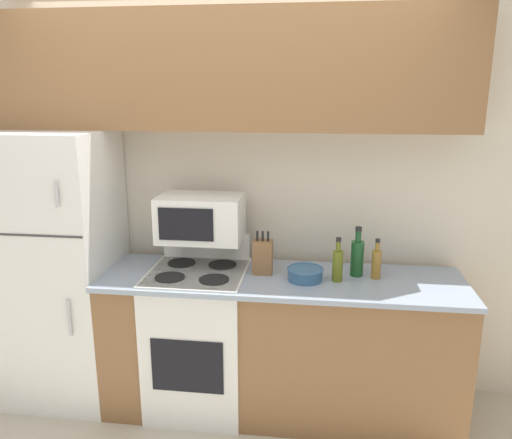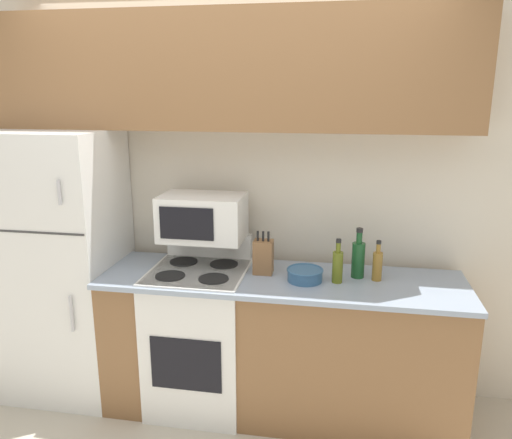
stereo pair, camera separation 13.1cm
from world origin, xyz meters
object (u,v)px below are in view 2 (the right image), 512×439
at_px(stove, 200,335).
at_px(bottle_vinegar, 377,265).
at_px(microwave, 203,217).
at_px(refrigerator, 63,265).
at_px(knife_block, 263,257).
at_px(bottle_olive_oil, 338,265).
at_px(bowl, 305,274).
at_px(bottle_wine_green, 358,258).

relative_size(stove, bottle_vinegar, 4.44).
xyz_separation_m(stove, microwave, (0.00, 0.12, 0.74)).
relative_size(refrigerator, stove, 1.63).
relative_size(knife_block, bottle_olive_oil, 1.02).
xyz_separation_m(bottle_olive_oil, bottle_vinegar, (0.23, 0.07, -0.01)).
height_order(microwave, bowl, microwave).
xyz_separation_m(knife_block, bottle_vinegar, (0.67, 0.00, -0.01)).
xyz_separation_m(microwave, bowl, (0.65, -0.15, -0.27)).
distance_m(stove, knife_block, 0.66).
distance_m(stove, bottle_vinegar, 1.19).
distance_m(stove, microwave, 0.75).
bearing_deg(bowl, bottle_vinegar, 11.61).
relative_size(knife_block, bottle_vinegar, 1.10).
distance_m(refrigerator, microwave, 0.99).
bearing_deg(bottle_olive_oil, microwave, 170.37).
bearing_deg(knife_block, stove, -173.10).
distance_m(bottle_wine_green, bottle_vinegar, 0.12).
height_order(refrigerator, bottle_olive_oil, refrigerator).
distance_m(stove, bottle_olive_oil, 0.99).
height_order(refrigerator, microwave, refrigerator).
relative_size(bottle_olive_oil, bottle_vinegar, 1.08).
distance_m(knife_block, bottle_vinegar, 0.67).
relative_size(bowl, bottle_olive_oil, 0.82).
height_order(stove, knife_block, knife_block).
bearing_deg(microwave, bottle_wine_green, -2.17).
bearing_deg(bottle_wine_green, refrigerator, -178.69).
height_order(stove, microwave, microwave).
xyz_separation_m(bowl, bottle_olive_oil, (0.18, 0.01, 0.06)).
bearing_deg(bottle_wine_green, microwave, 177.83).
relative_size(knife_block, bottle_wine_green, 0.88).
distance_m(refrigerator, bowl, 1.58).
bearing_deg(knife_block, bottle_olive_oil, -9.36).
relative_size(knife_block, bowl, 1.24).
bearing_deg(knife_block, microwave, 170.07).
bearing_deg(bottle_wine_green, bottle_vinegar, -15.78).
xyz_separation_m(refrigerator, stove, (0.92, -0.04, -0.40)).
bearing_deg(stove, refrigerator, 177.68).
bearing_deg(knife_block, bottle_wine_green, 3.32).
xyz_separation_m(microwave, bottle_wine_green, (0.95, -0.04, -0.20)).
relative_size(refrigerator, bottle_olive_oil, 6.67).
relative_size(bottle_olive_oil, bottle_wine_green, 0.87).
bearing_deg(bottle_olive_oil, refrigerator, 177.96).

